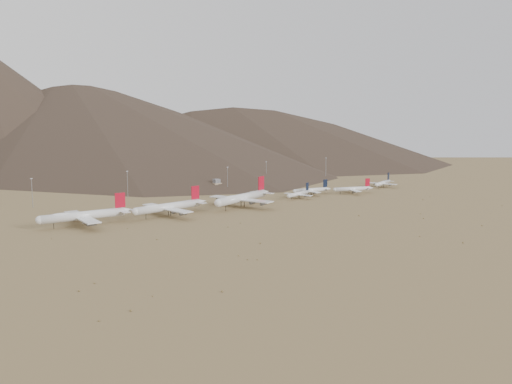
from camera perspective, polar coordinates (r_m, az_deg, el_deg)
ground at (r=483.49m, az=0.56°, el=-1.78°), size 3000.00×3000.00×0.00m
mountain_ridge at (r=1315.30m, az=-23.83°, el=10.49°), size 4400.00×1000.00×300.00m
widebody_west at (r=435.67m, az=-16.83°, el=-2.25°), size 73.88×56.60×21.93m
widebody_centre at (r=459.89m, az=-8.75°, el=-1.46°), size 72.11×56.18×21.54m
widebody_east at (r=495.83m, az=-1.41°, el=-0.56°), size 76.52×61.14×23.82m
narrowbody_a at (r=545.56m, az=4.34°, el=-0.17°), size 39.82×29.60×13.58m
narrowbody_b at (r=568.94m, az=5.60°, el=0.20°), size 43.62×31.86×14.51m
narrowbody_c at (r=582.32m, az=9.68°, el=0.32°), size 43.30×32.26×14.84m
narrowbody_d at (r=636.17m, az=12.59°, el=0.90°), size 41.95×31.43×14.56m
control_tower at (r=597.54m, az=-3.96°, el=0.67°), size 8.00×8.00×12.00m
mast_far_west at (r=528.23m, az=-21.49°, el=0.06°), size 2.00×0.60×25.70m
mast_west at (r=562.32m, az=-12.73°, el=0.91°), size 2.00×0.60×25.70m
mast_centre at (r=587.39m, az=-2.86°, el=1.42°), size 2.00×0.60×25.70m
mast_east at (r=646.98m, az=1.03°, el=2.07°), size 2.00×0.60×25.70m
mast_far_east at (r=701.09m, az=7.00°, el=2.49°), size 2.00×0.60×25.70m
desert_scrub at (r=392.77m, az=9.45°, el=-4.22°), size 427.60×173.15×0.87m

